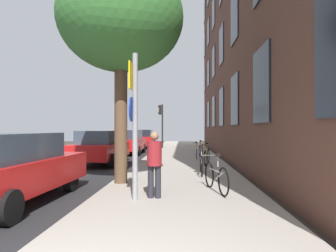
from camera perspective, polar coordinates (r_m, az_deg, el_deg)
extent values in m
plane|color=#332D28|center=(17.53, -8.84, -6.19)|extent=(41.80, 41.80, 0.00)
cube|color=#232326|center=(18.08, -15.40, -5.99)|extent=(7.00, 38.00, 0.01)
cube|color=#9E9389|center=(17.16, 2.75, -6.12)|extent=(4.20, 38.00, 0.12)
cube|color=#513328|center=(17.80, 11.62, 19.08)|extent=(0.50, 27.00, 15.40)
cube|color=#1E232D|center=(8.63, 18.22, 7.80)|extent=(0.06, 1.64, 2.17)
cube|color=#1E232D|center=(12.67, 13.24, 5.14)|extent=(0.06, 1.64, 2.17)
cube|color=#1E232D|center=(16.77, 10.70, 3.75)|extent=(0.06, 1.64, 2.17)
cube|color=#1E232D|center=(20.90, 9.17, 2.91)|extent=(0.06, 1.64, 2.17)
cube|color=#1E232D|center=(25.04, 8.14, 2.34)|extent=(0.06, 1.64, 2.17)
cube|color=#1E232D|center=(29.19, 7.40, 1.94)|extent=(0.06, 1.64, 2.17)
cube|color=#1E232D|center=(13.51, 13.21, 20.52)|extent=(0.06, 1.64, 2.17)
cube|color=#1E232D|center=(17.41, 10.68, 15.65)|extent=(0.06, 1.64, 2.17)
cube|color=#1E232D|center=(21.42, 9.15, 12.57)|extent=(0.06, 1.64, 2.17)
cube|color=#1E232D|center=(25.47, 8.13, 10.46)|extent=(0.06, 1.64, 2.17)
cube|color=#1E232D|center=(29.56, 7.40, 8.92)|extent=(0.06, 1.64, 2.17)
cube|color=#1E232D|center=(22.51, 9.14, 21.53)|extent=(0.06, 1.64, 2.17)
cube|color=#1E232D|center=(26.40, 8.12, 18.15)|extent=(0.06, 1.64, 2.17)
cube|color=#1E232D|center=(30.36, 7.39, 15.64)|extent=(0.06, 1.64, 2.17)
cube|color=#1E232D|center=(31.55, 7.38, 21.93)|extent=(0.06, 1.64, 2.17)
cylinder|color=gray|center=(6.48, -6.64, -0.09)|extent=(0.12, 0.12, 3.33)
cube|color=yellow|center=(6.60, -7.32, 9.84)|extent=(0.03, 0.60, 0.60)
cylinder|color=#14339E|center=(6.51, -7.33, 3.33)|extent=(0.03, 0.56, 0.56)
cylinder|color=black|center=(23.56, -1.14, -0.04)|extent=(0.12, 0.12, 3.62)
cube|color=black|center=(23.62, -1.58, 3.26)|extent=(0.20, 0.24, 0.80)
sphere|color=#4B0707|center=(23.65, -1.85, 3.89)|extent=(0.16, 0.16, 0.16)
sphere|color=orange|center=(23.63, -1.85, 3.26)|extent=(0.16, 0.16, 0.16)
sphere|color=#083E11|center=(23.62, -1.85, 2.63)|extent=(0.16, 0.16, 0.16)
cylinder|color=brown|center=(8.58, -9.45, 1.38)|extent=(0.38, 0.38, 3.80)
ellipsoid|color=#387533|center=(9.19, -9.42, 20.56)|extent=(3.74, 3.74, 3.18)
torus|color=black|center=(7.97, 8.28, -9.66)|extent=(0.19, 0.69, 0.70)
torus|color=black|center=(6.98, 11.07, -10.96)|extent=(0.19, 0.69, 0.70)
cylinder|color=#99999E|center=(7.44, 9.58, -8.82)|extent=(0.25, 0.89, 0.04)
cylinder|color=#99999E|center=(7.21, 10.30, -9.79)|extent=(0.17, 0.54, 0.29)
cylinder|color=#99999E|center=(7.26, 10.00, -6.99)|extent=(0.04, 0.04, 0.28)
cube|color=black|center=(7.24, 10.00, -5.73)|extent=(0.10, 0.24, 0.06)
cylinder|color=#4C4C4C|center=(7.90, 8.28, -5.88)|extent=(0.42, 0.12, 0.03)
torus|color=black|center=(10.70, 6.59, -7.30)|extent=(0.06, 0.70, 0.70)
torus|color=black|center=(9.68, 6.83, -8.02)|extent=(0.06, 0.70, 0.70)
cylinder|color=#99999E|center=(10.17, 6.70, -6.57)|extent=(0.06, 0.87, 0.04)
cylinder|color=#99999E|center=(9.93, 6.77, -7.23)|extent=(0.06, 0.53, 0.29)
cylinder|color=#99999E|center=(9.99, 6.74, -5.20)|extent=(0.04, 0.04, 0.28)
cube|color=black|center=(9.98, 6.74, -4.28)|extent=(0.10, 0.24, 0.06)
cylinder|color=#4C4C4C|center=(10.65, 6.59, -4.47)|extent=(0.42, 0.04, 0.03)
torus|color=black|center=(13.49, 8.11, -5.92)|extent=(0.19, 0.68, 0.69)
torus|color=black|center=(12.42, 7.48, -6.39)|extent=(0.19, 0.68, 0.69)
cylinder|color=#C68C19|center=(12.94, 7.81, -5.31)|extent=(0.24, 0.91, 0.04)
cylinder|color=#C68C19|center=(12.68, 7.65, -5.80)|extent=(0.16, 0.55, 0.30)
cylinder|color=#C68C19|center=(12.76, 7.71, -4.24)|extent=(0.04, 0.04, 0.28)
cube|color=black|center=(12.75, 7.71, -3.52)|extent=(0.10, 0.24, 0.06)
cylinder|color=#4C4C4C|center=(13.45, 8.11, -3.70)|extent=(0.42, 0.12, 0.03)
torus|color=black|center=(15.96, 5.72, -5.18)|extent=(0.07, 0.63, 0.63)
torus|color=black|center=(14.96, 5.73, -5.49)|extent=(0.07, 0.63, 0.63)
cylinder|color=#C68C19|center=(15.44, 5.72, -4.69)|extent=(0.08, 0.86, 0.04)
cylinder|color=#C68C19|center=(15.20, 5.73, -5.05)|extent=(0.07, 0.52, 0.28)
cylinder|color=#C68C19|center=(15.28, 5.72, -3.82)|extent=(0.04, 0.04, 0.28)
cube|color=black|center=(15.27, 5.72, -3.22)|extent=(0.10, 0.24, 0.06)
cylinder|color=#4C4C4C|center=(15.93, 5.71, -3.40)|extent=(0.42, 0.05, 0.03)
torus|color=black|center=(17.80, 6.86, -4.70)|extent=(0.17, 0.62, 0.63)
torus|color=black|center=(16.85, 6.40, -4.94)|extent=(0.17, 0.62, 0.63)
cylinder|color=#B21E1E|center=(17.31, 6.63, -4.24)|extent=(0.21, 0.81, 0.04)
cylinder|color=#B21E1E|center=(17.08, 6.52, -4.56)|extent=(0.15, 0.49, 0.27)
cylinder|color=#B21E1E|center=(17.15, 6.56, -3.47)|extent=(0.04, 0.04, 0.28)
cube|color=black|center=(17.14, 6.56, -2.93)|extent=(0.10, 0.24, 0.06)
cylinder|color=#4C4C4C|center=(17.77, 6.86, -3.11)|extent=(0.42, 0.12, 0.03)
cylinder|color=#26262D|center=(6.75, -3.48, -11.09)|extent=(0.14, 0.14, 0.75)
cylinder|color=#26262D|center=(6.73, -2.02, -11.12)|extent=(0.14, 0.14, 0.75)
cylinder|color=maroon|center=(6.65, -2.75, -5.52)|extent=(0.49, 0.49, 0.56)
sphere|color=#936B4C|center=(6.63, -2.75, -2.03)|extent=(0.20, 0.20, 0.20)
cube|color=red|center=(7.48, -28.87, -8.57)|extent=(1.98, 4.43, 0.70)
cube|color=#384756|center=(7.23, -29.76, -3.66)|extent=(1.61, 2.50, 0.60)
cylinder|color=black|center=(9.12, -28.60, -9.32)|extent=(0.22, 0.64, 0.64)
cylinder|color=black|center=(8.40, -18.96, -10.12)|extent=(0.22, 0.64, 0.64)
cylinder|color=black|center=(5.96, -29.33, -14.09)|extent=(0.22, 0.64, 0.64)
cube|color=red|center=(14.09, -13.39, -4.80)|extent=(2.08, 4.02, 0.70)
cube|color=#384756|center=(13.87, -13.61, -2.17)|extent=(1.70, 2.28, 0.60)
cylinder|color=black|center=(15.57, -15.16, -5.67)|extent=(0.22, 0.64, 0.64)
cylinder|color=black|center=(15.12, -8.87, -5.84)|extent=(0.22, 0.64, 0.64)
cylinder|color=black|center=(13.21, -18.58, -6.59)|extent=(0.22, 0.64, 0.64)
cylinder|color=black|center=(12.68, -11.22, -6.86)|extent=(0.22, 0.64, 0.64)
cube|color=red|center=(19.35, -7.69, -3.63)|extent=(1.71, 3.93, 0.70)
cube|color=#2D3847|center=(19.13, -7.80, -1.72)|extent=(1.43, 2.20, 0.60)
cylinder|color=black|center=(20.76, -9.14, -4.39)|extent=(0.22, 0.64, 0.64)
cylinder|color=black|center=(20.49, -4.91, -4.44)|extent=(0.22, 0.64, 0.64)
cylinder|color=black|center=(18.31, -10.81, -4.91)|extent=(0.22, 0.64, 0.64)
cylinder|color=black|center=(18.01, -6.02, -4.99)|extent=(0.22, 0.64, 0.64)
cube|color=red|center=(25.55, -4.95, -2.88)|extent=(1.92, 4.19, 0.70)
cube|color=#1E232D|center=(25.33, -5.01, -1.43)|extent=(1.58, 2.36, 0.60)
cylinder|color=black|center=(27.00, -6.28, -3.49)|extent=(0.22, 0.64, 0.64)
cylinder|color=black|center=(26.78, -2.82, -3.52)|extent=(0.22, 0.64, 0.64)
cylinder|color=black|center=(24.39, -7.28, -3.81)|extent=(0.22, 0.64, 0.64)
cylinder|color=black|center=(24.15, -3.46, -3.85)|extent=(0.22, 0.64, 0.64)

